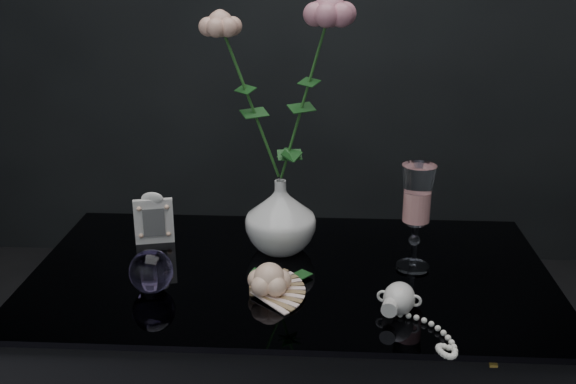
# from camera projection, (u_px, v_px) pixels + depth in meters

# --- Properties ---
(vase) EXTENTS (0.16, 0.16, 0.16)m
(vase) POSITION_uv_depth(u_px,v_px,m) (281.00, 216.00, 1.44)
(vase) COLOR white
(vase) RESTS_ON table
(wine_glass) EXTENTS (0.09, 0.09, 0.22)m
(wine_glass) POSITION_uv_depth(u_px,v_px,m) (416.00, 218.00, 1.35)
(wine_glass) COLOR white
(wine_glass) RESTS_ON table
(picture_frame) EXTENTS (0.10, 0.09, 0.12)m
(picture_frame) POSITION_uv_depth(u_px,v_px,m) (154.00, 218.00, 1.49)
(picture_frame) COLOR silver
(picture_frame) RESTS_ON table
(paperweight) EXTENTS (0.10, 0.10, 0.08)m
(paperweight) POSITION_uv_depth(u_px,v_px,m) (151.00, 271.00, 1.28)
(paperweight) COLOR #8B74BD
(paperweight) RESTS_ON table
(paper_fan) EXTENTS (0.24, 0.22, 0.02)m
(paper_fan) POSITION_uv_depth(u_px,v_px,m) (252.00, 290.00, 1.27)
(paper_fan) COLOR #FBEAC8
(paper_fan) RESTS_ON table
(loose_rose) EXTENTS (0.19, 0.22, 0.06)m
(loose_rose) POSITION_uv_depth(u_px,v_px,m) (269.00, 279.00, 1.27)
(loose_rose) COLOR beige
(loose_rose) RESTS_ON table
(pearl_jar) EXTENTS (0.24, 0.25, 0.06)m
(pearl_jar) POSITION_uv_depth(u_px,v_px,m) (399.00, 297.00, 1.21)
(pearl_jar) COLOR silver
(pearl_jar) RESTS_ON table
(roses) EXTENTS (0.29, 0.11, 0.43)m
(roses) POSITION_uv_depth(u_px,v_px,m) (282.00, 83.00, 1.34)
(roses) COLOR #DFA58D
(roses) RESTS_ON vase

